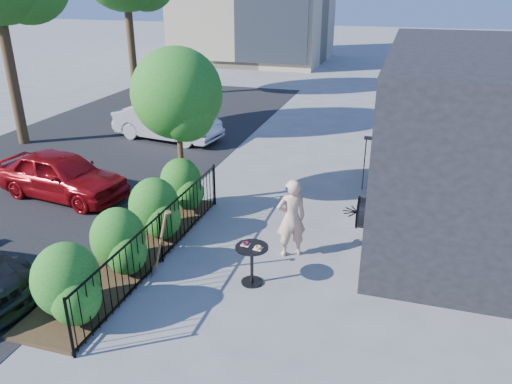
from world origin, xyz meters
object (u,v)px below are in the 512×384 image
(cafe_table, at_px, (252,258))
(woman, at_px, (291,218))
(car_silver, at_px, (167,122))
(car_red, at_px, (62,175))
(patio_tree, at_px, (179,99))
(shovel, at_px, (160,247))

(cafe_table, distance_m, woman, 1.39)
(car_silver, bearing_deg, cafe_table, -136.31)
(car_red, bearing_deg, cafe_table, -104.66)
(patio_tree, relative_size, shovel, 2.65)
(cafe_table, distance_m, car_red, 6.59)
(patio_tree, bearing_deg, car_silver, 120.22)
(shovel, height_order, car_silver, shovel)
(car_red, relative_size, car_silver, 0.92)
(car_red, xyz_separation_m, car_silver, (0.33, 5.62, 0.03))
(shovel, bearing_deg, cafe_table, 9.54)
(shovel, bearing_deg, car_red, 146.79)
(woman, xyz_separation_m, car_silver, (-6.22, 6.87, -0.19))
(shovel, relative_size, car_red, 0.40)
(cafe_table, relative_size, shovel, 0.57)
(shovel, xyz_separation_m, car_silver, (-3.99, 8.44, 0.01))
(cafe_table, distance_m, car_silver, 9.97)
(cafe_table, height_order, shovel, shovel)
(cafe_table, height_order, woman, woman)
(woman, bearing_deg, car_silver, -76.78)
(patio_tree, bearing_deg, woman, -27.90)
(car_red, distance_m, car_silver, 5.63)
(shovel, distance_m, car_silver, 9.34)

